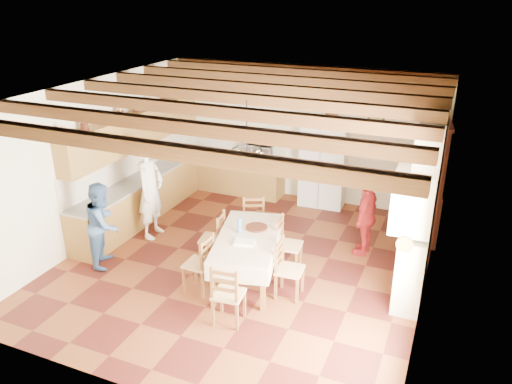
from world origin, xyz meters
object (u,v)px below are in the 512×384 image
at_px(hutch, 428,180).
at_px(chair_end_near, 229,293).
at_px(chair_left_near, 198,263).
at_px(chair_end_far, 254,224).
at_px(person_woman_red, 366,216).
at_px(microwave, 259,151).
at_px(chair_right_far, 289,244).
at_px(chair_left_far, 212,238).
at_px(person_woman_blue, 103,224).
at_px(person_man, 150,190).
at_px(dining_table, 248,241).
at_px(chair_right_near, 290,269).
at_px(refrigerator, 325,162).

relative_size(hutch, chair_end_near, 2.39).
relative_size(chair_left_near, chair_end_far, 1.00).
height_order(person_woman_red, microwave, person_woman_red).
height_order(chair_right_far, microwave, microwave).
xyz_separation_m(chair_left_far, person_woman_blue, (-1.70, -0.73, 0.27)).
bearing_deg(microwave, person_man, -128.88).
distance_m(dining_table, chair_end_near, 1.18).
xyz_separation_m(chair_left_near, person_woman_red, (2.19, 2.20, 0.26)).
bearing_deg(chair_left_far, microwave, 178.12).
distance_m(dining_table, chair_right_near, 0.84).
bearing_deg(chair_right_near, dining_table, 73.03).
distance_m(chair_right_near, person_man, 3.29).
bearing_deg(chair_end_near, microwave, -78.52).
relative_size(chair_right_near, chair_right_far, 1.00).
bearing_deg(hutch, microwave, 163.41).
distance_m(chair_left_far, chair_right_near, 1.64).
xyz_separation_m(chair_right_far, microwave, (-1.73, 2.85, 0.58)).
distance_m(refrigerator, person_woman_red, 2.35).
bearing_deg(person_woman_red, chair_right_near, -15.53).
height_order(refrigerator, dining_table, refrigerator).
bearing_deg(chair_end_far, chair_end_near, -102.24).
height_order(chair_left_far, chair_end_near, same).
relative_size(chair_end_far, person_woman_blue, 0.64).
xyz_separation_m(refrigerator, person_woman_blue, (-2.77, -4.03, -0.21)).
xyz_separation_m(dining_table, chair_end_far, (-0.33, 1.04, -0.24)).
bearing_deg(dining_table, person_woman_blue, -169.53).
xyz_separation_m(chair_left_near, chair_right_far, (1.13, 1.12, 0.00)).
relative_size(refrigerator, chair_end_near, 2.01).
relative_size(chair_left_far, chair_end_near, 1.00).
bearing_deg(microwave, chair_left_near, -97.35).
distance_m(chair_left_far, person_man, 1.68).
distance_m(chair_right_near, chair_right_far, 0.79).
xyz_separation_m(dining_table, chair_left_far, (-0.79, 0.26, -0.24)).
distance_m(chair_left_near, chair_left_far, 0.85).
relative_size(chair_right_near, person_man, 0.51).
distance_m(refrigerator, chair_right_far, 3.06).
xyz_separation_m(dining_table, chair_end_near, (0.20, -1.13, -0.24)).
height_order(person_man, person_woman_blue, person_man).
bearing_deg(chair_right_near, chair_end_far, 38.26).
distance_m(hutch, person_woman_red, 1.51).
distance_m(refrigerator, chair_right_near, 3.82).
distance_m(dining_table, chair_end_far, 1.12).
xyz_separation_m(refrigerator, chair_end_near, (-0.08, -4.71, -0.49)).
relative_size(hutch, person_woman_blue, 1.53).
bearing_deg(dining_table, person_woman_red, 45.89).
xyz_separation_m(chair_right_far, person_woman_red, (1.06, 1.08, 0.26)).
bearing_deg(microwave, hutch, -25.51).
xyz_separation_m(chair_left_far, chair_end_near, (0.99, -1.40, 0.00)).
distance_m(chair_right_near, microwave, 4.15).
xyz_separation_m(refrigerator, person_man, (-2.61, -2.82, -0.02)).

